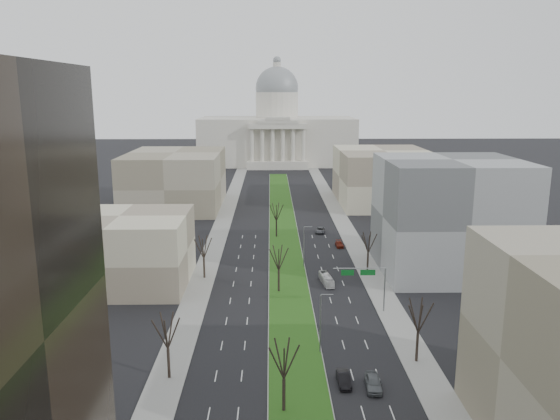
{
  "coord_description": "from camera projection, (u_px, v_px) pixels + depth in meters",
  "views": [
    {
      "loc": [
        -3.49,
        -18.94,
        37.82
      ],
      "look_at": [
        -1.3,
        106.3,
        10.33
      ],
      "focal_mm": 35.0,
      "sensor_mm": 36.0,
      "label": 1
    }
  ],
  "objects": [
    {
      "name": "ground",
      "position": [
        284.0,
        237.0,
        143.85
      ],
      "size": [
        600.0,
        600.0,
        0.0
      ],
      "primitive_type": "plane",
      "color": "black",
      "rests_on": "ground"
    },
    {
      "name": "median",
      "position": [
        284.0,
        238.0,
        142.84
      ],
      "size": [
        8.0,
        222.03,
        0.2
      ],
      "color": "#999993",
      "rests_on": "ground"
    },
    {
      "name": "sidewalk_left",
      "position": [
        207.0,
        267.0,
        119.12
      ],
      "size": [
        5.0,
        330.0,
        0.15
      ],
      "primitive_type": "cube",
      "color": "gray",
      "rests_on": "ground"
    },
    {
      "name": "sidewalk_right",
      "position": [
        366.0,
        266.0,
        119.72
      ],
      "size": [
        5.0,
        330.0,
        0.15
      ],
      "primitive_type": "cube",
      "color": "gray",
      "rests_on": "ground"
    },
    {
      "name": "capitol",
      "position": [
        277.0,
        132.0,
        286.45
      ],
      "size": [
        80.0,
        46.0,
        55.0
      ],
      "color": "beige",
      "rests_on": "ground"
    },
    {
      "name": "building_beige_left",
      "position": [
        122.0,
        250.0,
        107.61
      ],
      "size": [
        26.0,
        22.0,
        14.0
      ],
      "primitive_type": "cube",
      "color": "gray",
      "rests_on": "ground"
    },
    {
      "name": "building_grey_right",
      "position": [
        449.0,
        216.0,
        114.52
      ],
      "size": [
        28.0,
        26.0,
        24.0
      ],
      "primitive_type": "cube",
      "color": "slate",
      "rests_on": "ground"
    },
    {
      "name": "building_far_left",
      "position": [
        175.0,
        180.0,
        180.39
      ],
      "size": [
        30.0,
        40.0,
        18.0
      ],
      "primitive_type": "cube",
      "color": "gray",
      "rests_on": "ground"
    },
    {
      "name": "building_far_right",
      "position": [
        383.0,
        177.0,
        186.47
      ],
      "size": [
        30.0,
        40.0,
        18.0
      ],
      "primitive_type": "cube",
      "color": "gray",
      "rests_on": "ground"
    },
    {
      "name": "tree_left_mid",
      "position": [
        167.0,
        330.0,
        71.74
      ],
      "size": [
        5.4,
        5.4,
        9.72
      ],
      "color": "black",
      "rests_on": "ground"
    },
    {
      "name": "tree_left_far",
      "position": [
        203.0,
        246.0,
        110.84
      ],
      "size": [
        5.28,
        5.28,
        9.5
      ],
      "color": "black",
      "rests_on": "ground"
    },
    {
      "name": "tree_right_mid",
      "position": [
        419.0,
        315.0,
        76.2
      ],
      "size": [
        5.52,
        5.52,
        9.94
      ],
      "color": "black",
      "rests_on": "ground"
    },
    {
      "name": "tree_right_far",
      "position": [
        368.0,
        242.0,
        115.4
      ],
      "size": [
        5.04,
        5.04,
        9.07
      ],
      "color": "black",
      "rests_on": "ground"
    },
    {
      "name": "tree_median_a",
      "position": [
        284.0,
        358.0,
        64.19
      ],
      "size": [
        5.4,
        5.4,
        9.72
      ],
      "color": "black",
      "rests_on": "ground"
    },
    {
      "name": "tree_median_b",
      "position": [
        279.0,
        257.0,
        103.25
      ],
      "size": [
        5.4,
        5.4,
        9.72
      ],
      "color": "black",
      "rests_on": "ground"
    },
    {
      "name": "tree_median_c",
      "position": [
        276.0,
        211.0,
        142.32
      ],
      "size": [
        5.4,
        5.4,
        9.72
      ],
      "color": "black",
      "rests_on": "ground"
    },
    {
      "name": "streetlamp_median_b",
      "position": [
        321.0,
        322.0,
        79.41
      ],
      "size": [
        1.9,
        0.2,
        9.16
      ],
      "color": "gray",
      "rests_on": "ground"
    },
    {
      "name": "streetlamp_median_c",
      "position": [
        304.0,
        246.0,
        118.47
      ],
      "size": [
        1.9,
        0.2,
        9.16
      ],
      "color": "gray",
      "rests_on": "ground"
    },
    {
      "name": "mast_arm_signs",
      "position": [
        369.0,
        279.0,
        93.97
      ],
      "size": [
        9.12,
        0.24,
        8.09
      ],
      "color": "gray",
      "rests_on": "ground"
    },
    {
      "name": "car_grey_near",
      "position": [
        373.0,
        382.0,
        70.6
      ],
      "size": [
        2.33,
        5.1,
        1.7
      ],
      "primitive_type": "imported",
      "rotation": [
        0.0,
        0.0,
        -0.07
      ],
      "color": "#565B5F",
      "rests_on": "ground"
    },
    {
      "name": "car_black",
      "position": [
        344.0,
        379.0,
        71.64
      ],
      "size": [
        1.64,
        4.57,
        1.5
      ],
      "primitive_type": "imported",
      "rotation": [
        0.0,
        0.0,
        0.01
      ],
      "color": "black",
      "rests_on": "ground"
    },
    {
      "name": "car_red",
      "position": [
        339.0,
        244.0,
        134.91
      ],
      "size": [
        1.83,
        4.43,
        1.28
      ],
      "primitive_type": "imported",
      "rotation": [
        0.0,
        0.0,
        0.01
      ],
      "color": "#641A0D",
      "rests_on": "ground"
    },
    {
      "name": "car_grey_far",
      "position": [
        320.0,
        230.0,
        148.13
      ],
      "size": [
        3.1,
        5.41,
        1.42
      ],
      "primitive_type": "imported",
      "rotation": [
        0.0,
        0.0,
        -0.15
      ],
      "color": "#52545A",
      "rests_on": "ground"
    },
    {
      "name": "box_van",
      "position": [
        326.0,
        279.0,
        108.77
      ],
      "size": [
        2.57,
        7.19,
        1.96
      ],
      "primitive_type": "imported",
      "rotation": [
        0.0,
        0.0,
        0.13
      ],
      "color": "silver",
      "rests_on": "ground"
    }
  ]
}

